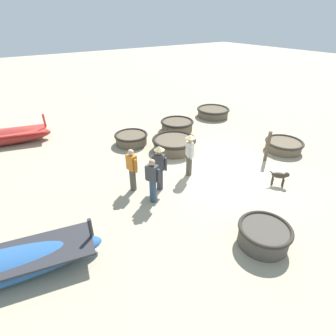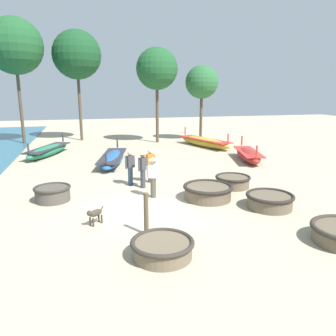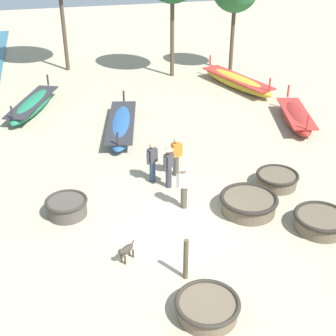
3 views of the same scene
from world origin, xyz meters
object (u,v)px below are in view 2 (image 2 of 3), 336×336
Objects in this scene: long_boat_green_hull at (248,155)px; tree_tall_back at (77,55)px; coracle_tilted at (53,193)px; fisherman_standing_left at (143,167)px; fisherman_standing_right at (130,167)px; coracle_upturned at (208,191)px; fisherman_with_hat at (150,165)px; long_boat_ochre_hull at (113,158)px; tree_left_mid at (15,46)px; coracle_front_right at (233,181)px; coracle_center at (270,200)px; long_boat_white_hull at (205,142)px; tree_leftmost at (202,82)px; tree_rightmost at (157,69)px; mooring_post_inland at (146,214)px; dog at (95,214)px; fisherman_hauling at (153,174)px; long_boat_red_hull at (48,151)px; coracle_far_left at (162,248)px.

tree_tall_back reaches higher than long_boat_green_hull.
coracle_tilted is 3.88m from fisherman_standing_left.
fisherman_standing_right reaches higher than coracle_tilted.
fisherman_with_hat reaches higher than coracle_upturned.
long_boat_ochre_hull is 12.94m from tree_left_mid.
coracle_tilted is at bearing 179.74° from coracle_front_right.
coracle_center is at bearing -58.19° from tree_left_mid.
fisherman_with_hat is at bearing 153.42° from coracle_front_right.
tree_leftmost is (0.85, 3.23, 4.50)m from long_boat_white_hull.
fisherman_standing_left is (0.85, -5.35, 0.65)m from long_boat_ochre_hull.
mooring_post_inland is at bearing -103.72° from tree_rightmost.
dog is at bearing -121.11° from fisherman_standing_left.
tree_left_mid is at bearing 115.82° from fisherman_standing_right.
fisherman_standing_right is (0.37, -4.78, 0.53)m from long_boat_ochre_hull.
mooring_post_inland is at bearing -114.76° from tree_leftmost.
long_boat_green_hull is at bearing 37.80° from fisherman_hauling.
tree_tall_back is at bearing 111.61° from coracle_front_right.
long_boat_green_hull is at bearing -8.83° from long_boat_ochre_hull.
coracle_front_right is at bearing -48.38° from long_boat_red_hull.
fisherman_hauling is at bearing -98.50° from fisherman_with_hat.
long_boat_ochre_hull reaches higher than coracle_upturned.
coracle_tilted is 4.56m from fisherman_with_hat.
fisherman_with_hat is (-6.03, -8.82, 0.47)m from long_boat_white_hull.
coracle_center is 1.11× the size of fisherman_standing_right.
coracle_front_right is 4.05m from fisherman_standing_left.
coracle_upturned is at bearing -57.68° from long_boat_red_hull.
coracle_far_left is at bearing -84.33° from mooring_post_inland.
tree_leftmost reaches higher than fisherman_standing_left.
long_boat_green_hull is at bearing 25.95° from fisherman_with_hat.
fisherman_standing_left is 14.04m from tree_rightmost.
mooring_post_inland is at bearing -53.04° from coracle_tilted.
long_boat_red_hull is at bearing 101.50° from dog.
long_boat_green_hull is 10.88m from tree_rightmost.
long_boat_green_hull is at bearing 24.43° from fisherman_standing_right.
coracle_far_left is 17.39m from long_boat_white_hull.
coracle_front_right is 1.11× the size of coracle_tilted.
tree_leftmost is (8.22, 7.49, 4.56)m from long_boat_ochre_hull.
coracle_upturned is 1.39× the size of coracle_tilted.
coracle_center is at bearing 28.76° from coracle_far_left.
coracle_upturned is 4.67m from dog.
coracle_front_right is at bearing -18.70° from fisherman_standing_right.
long_boat_ochre_hull reaches higher than coracle_center.
fisherman_standing_left reaches higher than long_boat_red_hull.
long_boat_green_hull is at bearing 55.84° from coracle_front_right.
tree_tall_back is (-9.87, 11.38, 6.69)m from long_boat_green_hull.
tree_left_mid reaches higher than fisherman_standing_right.
long_boat_ochre_hull is 3.28× the size of fisherman_standing_left.
mooring_post_inland is at bearing -73.63° from long_boat_red_hull.
coracle_front_right is 6.08m from mooring_post_inland.
long_boat_white_hull is at bearing -45.42° from tree_rightmost.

